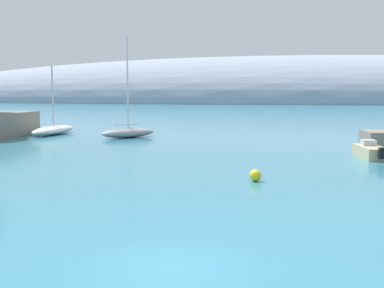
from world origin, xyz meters
TOP-DOWN VIEW (x-y plane):
  - water at (0.00, 0.00)m, footprint 600.00×600.00m
  - distant_ridge at (11.93, 180.18)m, footprint 338.22×58.88m
  - sailboat_white_near_shore at (-20.80, 37.98)m, footprint 2.83×8.11m
  - sailboat_grey_mid_mooring at (-11.79, 35.75)m, footprint 5.54×5.58m
  - motorboat_sand_foreground at (9.47, 23.80)m, footprint 2.01×4.60m
  - mooring_buoy_yellow at (1.77, 13.33)m, footprint 0.64×0.64m

SIDE VIEW (x-z plane):
  - water at x=0.00m, z-range 0.00..0.00m
  - distant_ridge at x=11.93m, z-range -17.57..17.57m
  - mooring_buoy_yellow at x=1.77m, z-range 0.00..0.64m
  - motorboat_sand_foreground at x=9.47m, z-range -0.16..1.08m
  - sailboat_white_near_shore at x=-20.80m, z-range -3.16..4.18m
  - sailboat_grey_mid_mooring at x=-11.79m, z-range -4.52..5.69m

